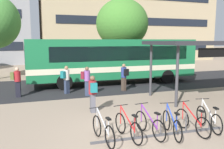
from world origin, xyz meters
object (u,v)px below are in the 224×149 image
(parked_bicycle_white_5, at_px, (209,119))
(commuter_maroon_pack_0, at_px, (86,79))
(transit_shelter, at_px, (210,44))
(parked_bicycle_red_4, at_px, (192,122))
(commuter_olive_pack_1, at_px, (17,80))
(parked_bicycle_red_1, at_px, (128,127))
(parked_bicycle_blue_3, at_px, (172,124))
(parked_bicycle_purple_2, at_px, (149,125))
(commuter_teal_pack_5, at_px, (93,92))
(city_bus, at_px, (113,59))
(commuter_black_pack_2, at_px, (124,75))
(commuter_teal_pack_4, at_px, (66,78))
(parked_bicycle_silver_0, at_px, (103,130))
(street_tree_1, at_px, (122,24))

(parked_bicycle_white_5, relative_size, commuter_maroon_pack_0, 1.02)
(transit_shelter, bearing_deg, commuter_maroon_pack_0, 158.77)
(parked_bicycle_red_4, relative_size, commuter_olive_pack_1, 1.03)
(parked_bicycle_red_1, relative_size, commuter_olive_pack_1, 1.02)
(parked_bicycle_blue_3, bearing_deg, parked_bicycle_red_4, -79.06)
(parked_bicycle_purple_2, height_order, transit_shelter, transit_shelter)
(parked_bicycle_red_4, height_order, transit_shelter, transit_shelter)
(commuter_teal_pack_5, bearing_deg, city_bus, -23.59)
(parked_bicycle_blue_3, distance_m, transit_shelter, 6.94)
(commuter_olive_pack_1, relative_size, commuter_black_pack_2, 0.99)
(commuter_teal_pack_4, bearing_deg, parked_bicycle_red_4, -97.44)
(commuter_olive_pack_1, bearing_deg, parked_bicycle_blue_3, -47.84)
(transit_shelter, bearing_deg, parked_bicycle_red_4, -136.01)
(parked_bicycle_red_4, bearing_deg, parked_bicycle_blue_3, 84.93)
(parked_bicycle_blue_3, bearing_deg, commuter_teal_pack_5, 41.19)
(parked_bicycle_silver_0, distance_m, commuter_maroon_pack_0, 6.35)
(parked_bicycle_red_4, height_order, commuter_teal_pack_4, commuter_teal_pack_4)
(city_bus, relative_size, parked_bicycle_red_4, 6.99)
(commuter_teal_pack_4, bearing_deg, commuter_black_pack_2, -36.28)
(transit_shelter, height_order, commuter_black_pack_2, transit_shelter)
(transit_shelter, relative_size, commuter_teal_pack_5, 4.06)
(parked_bicycle_red_1, distance_m, parked_bicycle_white_5, 3.03)
(parked_bicycle_red_1, bearing_deg, city_bus, -23.58)
(parked_bicycle_white_5, relative_size, commuter_black_pack_2, 1.00)
(city_bus, xyz_separation_m, commuter_olive_pack_1, (-6.39, -2.25, -0.80))
(parked_bicycle_white_5, height_order, commuter_olive_pack_1, commuter_olive_pack_1)
(parked_bicycle_red_1, bearing_deg, parked_bicycle_blue_3, -106.24)
(commuter_maroon_pack_0, relative_size, commuter_teal_pack_5, 1.02)
(street_tree_1, bearing_deg, commuter_teal_pack_5, -116.87)
(commuter_maroon_pack_0, distance_m, commuter_olive_pack_1, 3.81)
(city_bus, height_order, parked_bicycle_silver_0, city_bus)
(parked_bicycle_silver_0, bearing_deg, commuter_teal_pack_4, -5.36)
(parked_bicycle_red_1, relative_size, commuter_maroon_pack_0, 1.03)
(parked_bicycle_white_5, xyz_separation_m, transit_shelter, (3.40, 4.05, 2.53))
(commuter_olive_pack_1, distance_m, commuter_teal_pack_5, 5.24)
(parked_bicycle_red_4, height_order, commuter_black_pack_2, commuter_black_pack_2)
(commuter_black_pack_2, height_order, commuter_teal_pack_4, commuter_black_pack_2)
(commuter_teal_pack_4, relative_size, commuter_teal_pack_5, 1.02)
(parked_bicycle_purple_2, bearing_deg, parked_bicycle_red_4, -105.83)
(city_bus, distance_m, parked_bicycle_white_5, 9.67)
(commuter_teal_pack_5, bearing_deg, parked_bicycle_red_1, -170.51)
(parked_bicycle_blue_3, xyz_separation_m, commuter_black_pack_2, (1.12, 7.07, 0.59))
(city_bus, xyz_separation_m, parked_bicycle_red_4, (-0.50, -9.67, -1.39))
(parked_bicycle_silver_0, relative_size, parked_bicycle_red_4, 1.00)
(commuter_black_pack_2, xyz_separation_m, commuter_teal_pack_5, (-2.96, -3.77, -0.04))
(parked_bicycle_white_5, xyz_separation_m, commuter_black_pack_2, (-0.44, 6.98, 0.59))
(commuter_teal_pack_4, bearing_deg, street_tree_1, 18.07)
(transit_shelter, xyz_separation_m, commuter_black_pack_2, (-3.85, 2.93, -1.94))
(parked_bicycle_purple_2, xyz_separation_m, parked_bicycle_blue_3, (0.70, -0.21, 0.00))
(parked_bicycle_silver_0, distance_m, parked_bicycle_purple_2, 1.58)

